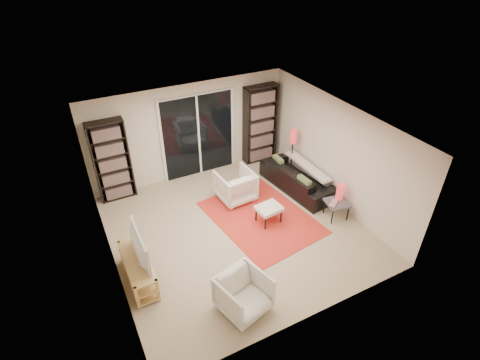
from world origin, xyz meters
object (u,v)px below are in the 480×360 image
bookshelf_left (112,161)px  side_table (337,204)px  bookshelf_right (260,124)px  floor_lamp (293,142)px  sofa (297,178)px  tv_stand (138,269)px  armchair_front (244,294)px  armchair_back (235,186)px  ottoman (269,209)px

bookshelf_left → side_table: bookshelf_left is taller
bookshelf_right → floor_lamp: bookshelf_right is taller
side_table → sofa: bearing=95.6°
sofa → floor_lamp: bearing=-28.3°
tv_stand → sofa: (4.19, 1.11, 0.03)m
bookshelf_right → armchair_front: (-2.69, -4.18, -0.70)m
tv_stand → armchair_back: armchair_back is taller
bookshelf_left → armchair_front: bearing=-74.5°
armchair_back → armchair_front: armchair_back is taller
sofa → armchair_front: armchair_front is taller
bookshelf_left → armchair_back: (2.43, -1.35, -0.61)m
tv_stand → bookshelf_right: bearing=34.2°
tv_stand → side_table: size_ratio=2.33×
sofa → tv_stand: bearing=97.7°
bookshelf_left → bookshelf_right: (3.85, -0.00, 0.07)m
sofa → side_table: (0.13, -1.31, 0.06)m
sofa → floor_lamp: (0.25, 0.64, 0.63)m
side_table → floor_lamp: 2.04m
tv_stand → ottoman: tv_stand is taller
bookshelf_right → side_table: bookshelf_right is taller
bookshelf_left → side_table: size_ratio=3.54×
bookshelf_right → armchair_back: (-1.42, -1.35, -0.68)m
sofa → floor_lamp: size_ratio=1.63×
bookshelf_right → ottoman: 2.79m
armchair_front → tv_stand: bearing=119.6°
bookshelf_right → tv_stand: size_ratio=1.64×
tv_stand → armchair_back: 3.02m
bookshelf_right → armchair_front: bookshelf_right is taller
armchair_back → ottoman: 1.12m
tv_stand → armchair_front: size_ratio=1.66×
bookshelf_right → side_table: bearing=-85.5°
tv_stand → ottoman: (2.92, 0.33, 0.08)m
side_table → floor_lamp: (0.12, 1.95, 0.57)m
side_table → ottoman: bearing=159.1°
armchair_back → tv_stand: bearing=24.0°
tv_stand → armchair_front: armchair_front is taller
floor_lamp → tv_stand: bearing=-158.5°
bookshelf_right → armchair_back: bookshelf_right is taller
bookshelf_left → side_table: bearing=-36.1°
armchair_back → floor_lamp: size_ratio=0.65×
bookshelf_left → tv_stand: bookshelf_left is taller
armchair_back → armchair_front: (-1.27, -2.83, -0.02)m
armchair_front → ottoman: 2.32m
bookshelf_right → ottoman: (-1.16, -2.44, -0.71)m
ottoman → side_table: same height
side_table → floor_lamp: size_ratio=0.45×
armchair_back → floor_lamp: bearing=-173.5°
bookshelf_right → floor_lamp: 1.09m
ottoman → floor_lamp: 2.16m
ottoman → side_table: size_ratio=1.02×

